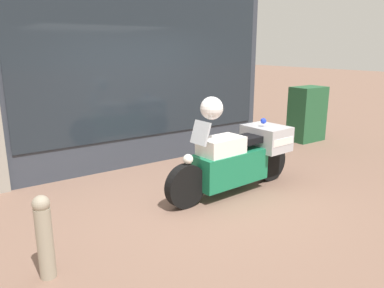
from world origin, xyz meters
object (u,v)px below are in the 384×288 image
at_px(paramedic_motorcycle, 240,156).
at_px(utility_cabinet, 307,114).
at_px(white_helmet, 212,108).
at_px(street_bollard, 44,236).

relative_size(paramedic_motorcycle, utility_cabinet, 1.89).
height_order(white_helmet, street_bollard, white_helmet).
xyz_separation_m(paramedic_motorcycle, street_bollard, (-3.01, -0.65, -0.10)).
xyz_separation_m(white_helmet, street_bollard, (-2.43, -0.61, -0.89)).
bearing_deg(street_bollard, utility_cabinet, 18.28).
xyz_separation_m(utility_cabinet, street_bollard, (-6.40, -2.12, -0.19)).
bearing_deg(street_bollard, paramedic_motorcycle, 12.16).
distance_m(white_helmet, street_bollard, 2.66).
bearing_deg(paramedic_motorcycle, utility_cabinet, -160.26).
distance_m(paramedic_motorcycle, street_bollard, 3.08).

